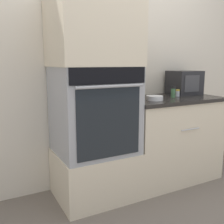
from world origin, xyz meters
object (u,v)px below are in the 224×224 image
Objects in this scene: condiment_jar_mid at (173,92)px; wall_oven at (94,110)px; condiment_jar_near at (123,92)px; bowl at (155,98)px; knife_block at (137,89)px; condiment_jar_far at (178,93)px; microwave at (184,83)px.

wall_oven is at bearing 179.28° from condiment_jar_mid.
wall_oven is 6.86× the size of condiment_jar_near.
condiment_jar_mid reaches higher than bowl.
condiment_jar_near is (-0.02, 0.24, -0.05)m from knife_block.
condiment_jar_far is (0.53, 0.01, -0.07)m from knife_block.
knife_block is 3.42× the size of condiment_jar_far.
condiment_jar_far reaches higher than bowl.
wall_oven reaches higher than bowl.
knife_block is at bearing -170.69° from microwave.
condiment_jar_mid is (0.43, -0.03, -0.05)m from knife_block.
knife_block is 2.17× the size of condiment_jar_mid.
bowl is (-0.59, -0.23, -0.11)m from microwave.
wall_oven is at bearing -178.50° from condiment_jar_far.
microwave reaches higher than bowl.
wall_oven reaches higher than microwave.
knife_block is 0.43m from condiment_jar_mid.
condiment_jar_far is (0.99, 0.03, 0.10)m from wall_oven.
condiment_jar_far is (0.54, -0.23, -0.02)m from condiment_jar_near.
condiment_jar_near is at bearing 148.77° from condiment_jar_mid.
wall_oven reaches higher than condiment_jar_near.
knife_block is at bearing -86.41° from condiment_jar_near.
condiment_jar_near is 0.96× the size of condiment_jar_mid.
microwave reaches higher than condiment_jar_far.
microwave is 0.75m from condiment_jar_near.
condiment_jar_near is (0.45, 0.26, 0.12)m from wall_oven.
condiment_jar_near reaches higher than bowl.
knife_block is 0.25m from condiment_jar_near.
condiment_jar_far is at bearing 16.69° from bowl.
microwave is (1.18, 0.14, 0.20)m from wall_oven.
knife_block reaches higher than condiment_jar_far.
condiment_jar_far is at bearing -23.28° from condiment_jar_near.
condiment_jar_mid reaches higher than condiment_jar_far.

